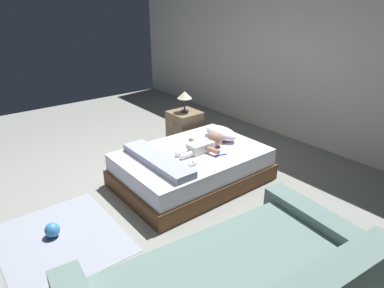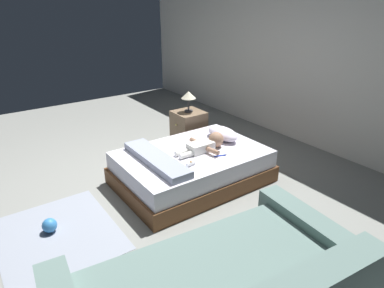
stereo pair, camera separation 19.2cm
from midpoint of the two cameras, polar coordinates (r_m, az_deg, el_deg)
ground_plane at (r=4.10m, az=-12.73°, el=-8.05°), size 8.00×8.00×0.00m
wall_behind_bed at (r=5.54m, az=15.70°, el=13.87°), size 8.00×0.12×2.53m
bed at (r=4.14m, az=-1.33°, el=-3.94°), size 1.21×1.77×0.41m
pillow at (r=4.41m, az=3.67°, el=1.87°), size 0.50×0.26×0.15m
baby at (r=4.08m, az=0.98°, el=-0.01°), size 0.52×0.66×0.19m
toothbrush at (r=3.96m, az=3.58°, el=-1.83°), size 0.06×0.15×0.02m
nightstand at (r=5.11m, az=-2.28°, el=2.45°), size 0.42×0.45×0.56m
lamp at (r=4.94m, az=-2.38°, el=8.04°), size 0.21×0.21×0.31m
rug at (r=3.59m, az=-22.66°, el=-14.52°), size 1.24×1.06×0.01m
toy_ball at (r=3.60m, az=-23.88°, el=-13.08°), size 0.14×0.14×0.14m
blanket at (r=3.79m, az=-7.28°, el=-2.68°), size 1.09×0.26×0.08m
baby_bottle at (r=3.71m, az=-1.41°, el=-3.32°), size 0.06×0.12×0.07m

